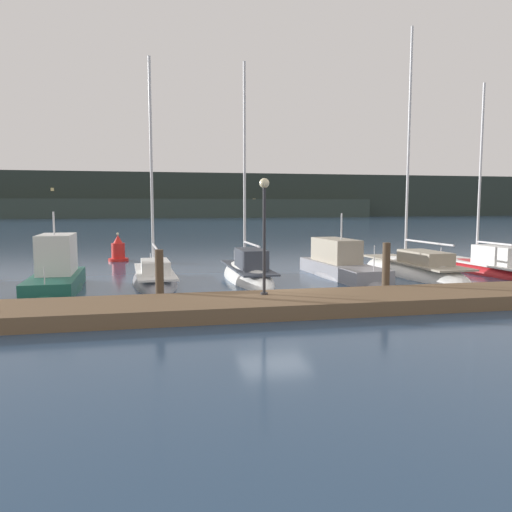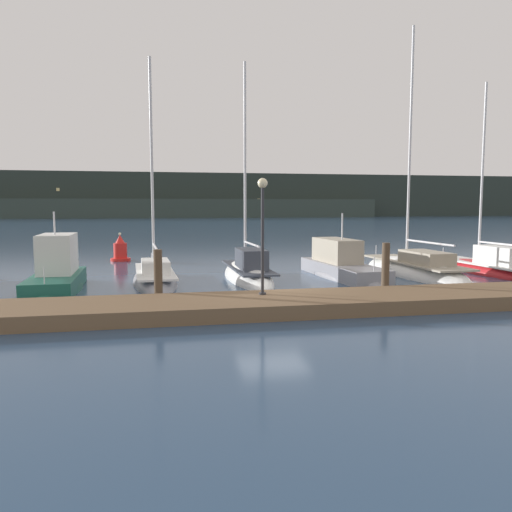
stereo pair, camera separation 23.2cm
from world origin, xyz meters
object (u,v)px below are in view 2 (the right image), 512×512
at_px(motorboat_berth_2, 57,280).
at_px(sailboat_berth_3, 155,280).
at_px(sailboat_berth_7, 488,270).
at_px(sailboat_berth_6, 414,273).
at_px(channel_buoy, 120,251).
at_px(dock_lamppost, 263,216).
at_px(motorboat_berth_5, 342,271).
at_px(sailboat_berth_4, 248,277).

distance_m(motorboat_berth_2, sailboat_berth_3, 3.95).
distance_m(sailboat_berth_3, sailboat_berth_7, 16.09).
relative_size(sailboat_berth_3, sailboat_berth_6, 0.82).
relative_size(sailboat_berth_3, channel_buoy, 6.02).
height_order(motorboat_berth_2, sailboat_berth_3, sailboat_berth_3).
height_order(sailboat_berth_3, channel_buoy, sailboat_berth_3).
bearing_deg(dock_lamppost, motorboat_berth_5, 50.68).
xyz_separation_m(sailboat_berth_6, sailboat_berth_7, (3.95, -0.01, 0.06)).
relative_size(sailboat_berth_7, channel_buoy, 5.82).
distance_m(motorboat_berth_2, sailboat_berth_6, 15.96).
bearing_deg(sailboat_berth_7, channel_buoy, 153.46).
bearing_deg(sailboat_berth_6, sailboat_berth_7, -0.16).
distance_m(motorboat_berth_5, sailboat_berth_7, 7.56).
relative_size(motorboat_berth_5, sailboat_berth_6, 0.56).
relative_size(sailboat_berth_4, motorboat_berth_5, 1.50).
bearing_deg(channel_buoy, sailboat_berth_3, -77.16).
distance_m(sailboat_berth_4, channel_buoy, 10.88).
distance_m(sailboat_berth_4, sailboat_berth_7, 12.00).
bearing_deg(dock_lamppost, sailboat_berth_6, 34.94).
bearing_deg(channel_buoy, sailboat_berth_6, -32.52).
height_order(sailboat_berth_3, motorboat_berth_5, sailboat_berth_3).
bearing_deg(motorboat_berth_5, sailboat_berth_3, -179.35).
relative_size(sailboat_berth_4, sailboat_berth_6, 0.83).
bearing_deg(motorboat_berth_2, sailboat_berth_7, 3.12).
height_order(sailboat_berth_3, sailboat_berth_6, sailboat_berth_6).
relative_size(motorboat_berth_2, sailboat_berth_7, 0.58).
relative_size(sailboat_berth_3, motorboat_berth_5, 1.47).
bearing_deg(sailboat_berth_3, channel_buoy, 102.84).
height_order(sailboat_berth_7, channel_buoy, sailboat_berth_7).
height_order(motorboat_berth_2, dock_lamppost, dock_lamppost).
bearing_deg(sailboat_berth_4, dock_lamppost, -95.90).
bearing_deg(sailboat_berth_7, sailboat_berth_3, 179.85).
relative_size(motorboat_berth_2, channel_buoy, 3.37).
height_order(sailboat_berth_4, channel_buoy, sailboat_berth_4).
relative_size(sailboat_berth_6, dock_lamppost, 3.35).
distance_m(motorboat_berth_5, channel_buoy, 13.85).
xyz_separation_m(motorboat_berth_2, channel_buoy, (1.72, 10.15, 0.22)).
xyz_separation_m(sailboat_berth_3, sailboat_berth_6, (12.14, -0.03, -0.01)).
distance_m(sailboat_berth_3, channel_buoy, 9.27).
bearing_deg(dock_lamppost, sailboat_berth_7, 25.62).
distance_m(sailboat_berth_3, motorboat_berth_5, 8.53).
bearing_deg(dock_lamppost, motorboat_berth_2, 145.45).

